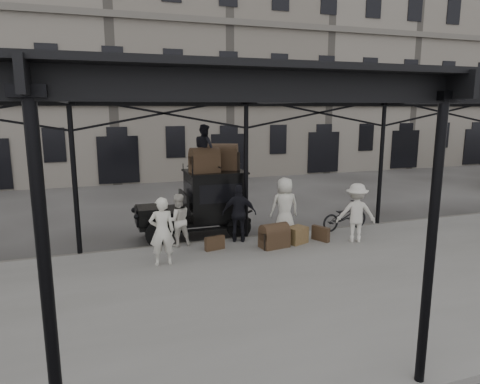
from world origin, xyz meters
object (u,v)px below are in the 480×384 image
object	(u,v)px
porter_left	(162,231)
bicycle	(345,216)
taxi	(206,200)
porter_official	(239,213)
steamer_trunk_platform	(274,237)
steamer_trunk_roof_near	(204,162)

from	to	relation	value
porter_left	bicycle	xyz separation A→B (m)	(6.33, 1.31, -0.44)
taxi	porter_official	size ratio (longest dim) A/B	2.06
bicycle	steamer_trunk_platform	bearing A→B (deg)	100.47
taxi	bicycle	bearing A→B (deg)	-16.51
steamer_trunk_platform	taxi	bearing A→B (deg)	114.18
porter_left	steamer_trunk_roof_near	world-z (taller)	steamer_trunk_roof_near
bicycle	steamer_trunk_roof_near	bearing A→B (deg)	69.65
porter_left	porter_official	distance (m)	2.83
porter_left	porter_official	world-z (taller)	porter_left
taxi	steamer_trunk_roof_near	xyz separation A→B (m)	(-0.08, -0.25, 1.31)
porter_left	steamer_trunk_platform	distance (m)	3.41
porter_left	steamer_trunk_roof_near	distance (m)	3.31
porter_left	steamer_trunk_platform	size ratio (longest dim) A/B	2.20
taxi	porter_left	distance (m)	3.22
porter_official	bicycle	world-z (taller)	porter_official
bicycle	steamer_trunk_roof_near	distance (m)	5.06
porter_official	steamer_trunk_platform	world-z (taller)	porter_official
bicycle	porter_official	bearing A→B (deg)	84.03
porter_official	steamer_trunk_roof_near	world-z (taller)	steamer_trunk_roof_near
taxi	bicycle	size ratio (longest dim) A/B	2.04
porter_left	bicycle	world-z (taller)	porter_left
bicycle	steamer_trunk_platform	xyz separation A→B (m)	(-2.99, -0.94, -0.17)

